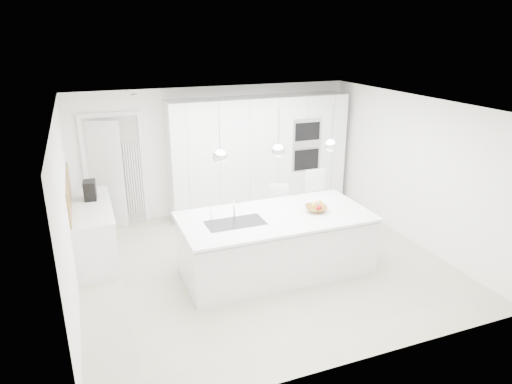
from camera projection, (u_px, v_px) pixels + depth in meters
name	position (u px, v px, depth m)	size (l,w,h in m)	color
floor	(263.00, 263.00, 7.26)	(5.50, 5.50, 0.00)	#BAB092
wall_back	(216.00, 150.00, 9.04)	(5.50, 5.50, 0.00)	white
wall_left	(67.00, 214.00, 5.90)	(5.00, 5.00, 0.00)	white
ceiling	(264.00, 105.00, 6.42)	(5.50, 5.50, 0.00)	white
tall_cabinets	(259.00, 155.00, 9.08)	(3.60, 0.60, 2.30)	white
oven_stack	(307.00, 145.00, 9.05)	(0.62, 0.04, 1.05)	#A5A5A8
doorway_frame	(115.00, 172.00, 8.42)	(1.11, 0.08, 2.13)	white
hallway_door	(101.00, 175.00, 8.30)	(0.82, 0.04, 2.00)	white
radiator	(134.00, 179.00, 8.58)	(0.32, 0.04, 1.40)	white
left_base_cabinets	(94.00, 232.00, 7.33)	(0.60, 1.80, 0.86)	white
left_worktop	(91.00, 206.00, 7.18)	(0.62, 1.82, 0.04)	white
oak_backsplash	(69.00, 192.00, 6.99)	(0.02, 1.80, 0.50)	olive
island_base	(276.00, 245.00, 6.88)	(2.80, 1.20, 0.86)	white
island_worktop	(276.00, 217.00, 6.78)	(2.84, 1.40, 0.04)	white
island_sink	(235.00, 228.00, 6.53)	(0.84, 0.44, 0.18)	#3F3F42
island_tap	(234.00, 208.00, 6.65)	(0.02, 0.02, 0.30)	white
pendant_left	(220.00, 156.00, 6.10)	(0.20, 0.20, 0.20)	white
pendant_mid	(278.00, 151.00, 6.39)	(0.20, 0.20, 0.20)	white
pendant_right	(331.00, 146.00, 6.68)	(0.20, 0.20, 0.20)	white
fruit_bowl	(316.00, 209.00, 6.91)	(0.34, 0.34, 0.08)	olive
espresso_machine	(90.00, 190.00, 7.37)	(0.19, 0.29, 0.31)	black
bar_stool_left	(282.00, 216.00, 7.76)	(0.34, 0.47, 1.03)	white
bar_stool_right	(318.00, 205.00, 8.05)	(0.39, 0.54, 1.18)	white
apple_a	(319.00, 208.00, 6.85)	(0.08, 0.08, 0.08)	#A50E12
apple_b	(319.00, 207.00, 6.91)	(0.07, 0.07, 0.07)	#A50E12
banana_bunch	(317.00, 204.00, 6.88)	(0.22, 0.22, 0.03)	yellow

